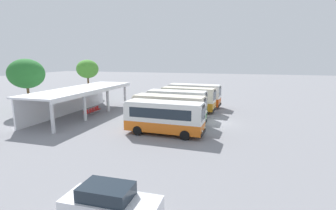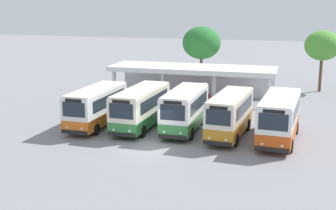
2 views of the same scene
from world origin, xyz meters
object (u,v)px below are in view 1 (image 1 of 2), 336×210
(waiting_chair_second_from_end, at_px, (88,112))
(waiting_chair_fifth_seat, at_px, (96,109))
(city_bus_second_in_row, at_px, (169,109))
(waiting_chair_fourth_seat, at_px, (94,110))
(waiting_chair_end_by_column, at_px, (85,113))
(waiting_chair_far_end_seat, at_px, (98,108))
(city_bus_fifth_blue, at_px, (194,95))
(city_bus_middle_cream, at_px, (177,103))
(waiting_chair_middle_seat, at_px, (91,111))
(city_bus_nearest_orange, at_px, (164,116))
(parked_car_flank, at_px, (110,202))
(city_bus_fourth_amber, at_px, (188,98))

(waiting_chair_second_from_end, height_order, waiting_chair_fifth_seat, same)
(city_bus_second_in_row, xyz_separation_m, waiting_chair_fourth_seat, (2.17, 10.72, -1.24))
(waiting_chair_end_by_column, height_order, waiting_chair_far_end_seat, same)
(waiting_chair_second_from_end, bearing_deg, waiting_chair_far_end_seat, 2.22)
(city_bus_fifth_blue, bearing_deg, city_bus_middle_cream, 173.87)
(city_bus_fifth_blue, distance_m, waiting_chair_middle_seat, 14.71)
(waiting_chair_fourth_seat, bearing_deg, waiting_chair_end_by_column, -179.65)
(waiting_chair_middle_seat, xyz_separation_m, waiting_chair_far_end_seat, (1.86, 0.13, 0.00))
(waiting_chair_far_end_seat, bearing_deg, waiting_chair_fourth_seat, -176.13)
(waiting_chair_middle_seat, bearing_deg, city_bus_fifth_blue, -50.96)
(waiting_chair_end_by_column, height_order, waiting_chair_second_from_end, same)
(city_bus_nearest_orange, height_order, city_bus_middle_cream, city_bus_middle_cream)
(waiting_chair_middle_seat, height_order, waiting_chair_fourth_seat, same)
(parked_car_flank, xyz_separation_m, waiting_chair_fourth_seat, (18.64, 12.74, -0.31))
(parked_car_flank, bearing_deg, waiting_chair_fifth_seat, 33.50)
(city_bus_fourth_amber, distance_m, waiting_chair_far_end_seat, 12.03)
(city_bus_middle_cream, height_order, city_bus_fifth_blue, city_bus_fifth_blue)
(city_bus_middle_cream, height_order, waiting_chair_fifth_seat, city_bus_middle_cream)
(city_bus_middle_cream, xyz_separation_m, city_bus_fourth_amber, (3.59, -0.62, -0.01))
(city_bus_second_in_row, height_order, waiting_chair_middle_seat, city_bus_second_in_row)
(city_bus_nearest_orange, relative_size, city_bus_fourth_amber, 1.03)
(city_bus_nearest_orange, bearing_deg, waiting_chair_second_from_end, 68.17)
(city_bus_second_in_row, distance_m, waiting_chair_end_by_column, 10.78)
(city_bus_middle_cream, relative_size, waiting_chair_middle_seat, 8.41)
(city_bus_second_in_row, height_order, waiting_chair_end_by_column, city_bus_second_in_row)
(city_bus_second_in_row, xyz_separation_m, waiting_chair_middle_seat, (1.54, 10.67, -1.24))
(city_bus_fourth_amber, height_order, waiting_chair_second_from_end, city_bus_fourth_amber)
(city_bus_second_in_row, relative_size, waiting_chair_middle_seat, 9.22)
(city_bus_middle_cream, relative_size, city_bus_fourth_amber, 0.98)
(waiting_chair_second_from_end, xyz_separation_m, waiting_chair_fifth_seat, (1.86, 0.02, 0.00))
(city_bus_second_in_row, bearing_deg, city_bus_fourth_amber, -4.41)
(city_bus_nearest_orange, height_order, parked_car_flank, city_bus_nearest_orange)
(parked_car_flank, relative_size, waiting_chair_middle_seat, 5.12)
(waiting_chair_fourth_seat, distance_m, waiting_chair_fifth_seat, 0.62)
(city_bus_middle_cream, distance_m, city_bus_fifth_blue, 7.22)
(parked_car_flank, height_order, waiting_chair_far_end_seat, parked_car_flank)
(parked_car_flank, xyz_separation_m, waiting_chair_far_end_seat, (19.88, 12.83, -0.31))
(city_bus_middle_cream, xyz_separation_m, waiting_chair_second_from_end, (-2.67, 10.64, -1.27))
(city_bus_fifth_blue, bearing_deg, city_bus_second_in_row, 176.26)
(city_bus_nearest_orange, xyz_separation_m, waiting_chair_second_from_end, (4.51, 11.27, -1.22))
(city_bus_nearest_orange, relative_size, waiting_chair_middle_seat, 8.76)
(city_bus_middle_cream, height_order, parked_car_flank, city_bus_middle_cream)
(city_bus_fourth_amber, bearing_deg, waiting_chair_middle_seat, 116.66)
(city_bus_fourth_amber, relative_size, waiting_chair_fifth_seat, 8.54)
(waiting_chair_end_by_column, bearing_deg, waiting_chair_fourth_seat, 0.35)
(waiting_chair_second_from_end, relative_size, waiting_chair_far_end_seat, 1.00)
(city_bus_fifth_blue, distance_m, waiting_chair_fifth_seat, 14.00)
(city_bus_middle_cream, height_order, waiting_chair_middle_seat, city_bus_middle_cream)
(city_bus_second_in_row, distance_m, parked_car_flank, 16.63)
(waiting_chair_second_from_end, bearing_deg, waiting_chair_fifth_seat, 0.62)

